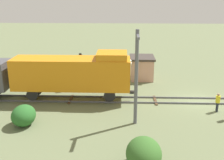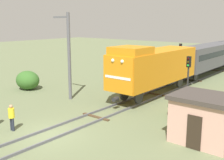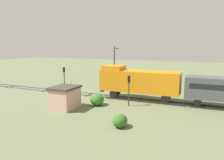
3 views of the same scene
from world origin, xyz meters
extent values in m
plane|color=#66704C|center=(0.00, 0.00, 0.00)|extent=(148.60, 148.60, 0.00)
cube|color=#595960|center=(-0.72, 0.00, 0.08)|extent=(0.10, 99.07, 0.16)
cube|color=#595960|center=(0.72, 0.00, 0.08)|extent=(0.10, 99.07, 0.16)
cube|color=#4C3823|center=(0.00, -12.38, 0.04)|extent=(2.40, 0.24, 0.09)
cube|color=#4C3823|center=(0.00, -4.13, 0.04)|extent=(2.40, 0.24, 0.09)
cube|color=#4C3823|center=(0.00, 4.13, 0.04)|extent=(2.40, 0.24, 0.09)
cube|color=#4C3823|center=(0.00, 12.38, 0.04)|extent=(2.40, 0.24, 0.09)
cube|color=#4C3823|center=(0.00, 20.64, 0.04)|extent=(2.40, 0.24, 0.09)
cube|color=orange|center=(0.00, 12.23, 2.71)|extent=(2.90, 11.00, 2.90)
cube|color=orange|center=(0.00, 8.33, 4.46)|extent=(2.75, 2.80, 0.60)
cube|color=orange|center=(0.00, 6.68, 2.71)|extent=(2.84, 0.10, 2.84)
cube|color=white|center=(0.00, 6.64, 2.51)|extent=(2.46, 0.06, 0.20)
sphere|color=white|center=(-0.45, 6.63, 3.81)|extent=(0.28, 0.28, 0.28)
sphere|color=white|center=(0.45, 6.63, 3.81)|extent=(0.28, 0.28, 0.28)
cylinder|color=#262628|center=(0.00, 6.38, 0.86)|extent=(0.36, 0.50, 0.36)
cylinder|color=#262628|center=(-0.72, 8.53, 0.71)|extent=(0.18, 1.10, 1.10)
cylinder|color=#262628|center=(0.72, 8.53, 0.71)|extent=(0.18, 1.10, 1.10)
cylinder|color=#262628|center=(-0.72, 15.93, 0.71)|extent=(0.18, 1.10, 1.10)
cylinder|color=#262628|center=(0.72, 15.93, 0.71)|extent=(0.18, 1.10, 1.10)
cylinder|color=#262628|center=(-0.72, 19.93, 0.64)|extent=(0.16, 0.96, 0.96)
cylinder|color=#262628|center=(0.72, 19.93, 0.64)|extent=(0.16, 0.96, 0.96)
cylinder|color=#262628|center=(-3.20, -2.78, 1.87)|extent=(0.14, 0.14, 3.73)
cube|color=black|center=(-3.20, -2.78, 3.28)|extent=(0.32, 0.24, 0.90)
sphere|color=red|center=(-3.20, -2.92, 3.55)|extent=(0.16, 0.16, 0.16)
sphere|color=#3C3306|center=(-3.20, -2.92, 3.27)|extent=(0.16, 0.16, 0.16)
sphere|color=black|center=(-3.20, -2.92, 2.99)|extent=(0.16, 0.16, 0.16)
cylinder|color=#262628|center=(3.40, 11.83, 1.96)|extent=(0.14, 0.14, 3.92)
cube|color=black|center=(3.40, 11.83, 3.47)|extent=(0.32, 0.24, 0.90)
sphere|color=#390606|center=(3.40, 11.69, 3.74)|extent=(0.16, 0.16, 0.16)
sphere|color=#3C3306|center=(3.40, 11.69, 3.46)|extent=(0.16, 0.16, 0.16)
sphere|color=green|center=(3.40, 11.69, 3.18)|extent=(0.16, 0.16, 0.16)
cylinder|color=#262B38|center=(-2.50, -1.01, 0.42)|extent=(0.15, 0.15, 0.85)
cylinder|color=#262B38|center=(-2.30, -1.01, 0.42)|extent=(0.15, 0.15, 0.85)
cylinder|color=yellow|center=(-2.40, -1.01, 1.16)|extent=(0.38, 0.38, 0.62)
sphere|color=tan|center=(-2.40, -1.01, 1.58)|extent=(0.23, 0.23, 0.23)
cylinder|color=#595960|center=(-5.00, 6.28, 3.74)|extent=(0.28, 0.28, 7.49)
cube|color=#595960|center=(-5.90, 6.28, 7.09)|extent=(1.80, 0.16, 0.16)
cube|color=#D19E8C|center=(7.50, 4.99, 1.25)|extent=(3.20, 2.60, 2.50)
cube|color=#3F3833|center=(7.50, 4.99, 2.62)|extent=(3.50, 2.90, 0.24)
cube|color=#2D2319|center=(7.50, 3.67, 0.95)|extent=(0.80, 0.06, 1.90)
ellipsoid|color=#286026|center=(-5.67, 15.05, 0.83)|extent=(2.27, 1.86, 1.65)
ellipsoid|color=#356326|center=(-11.00, 6.04, 0.94)|extent=(2.59, 2.12, 1.89)
ellipsoid|color=#317426|center=(4.74, 8.00, 0.74)|extent=(2.03, 1.66, 1.48)
ellipsoid|color=#366226|center=(10.59, 13.43, 0.62)|extent=(1.70, 1.39, 1.24)
camera|label=1|loc=(-25.56, 7.36, 9.95)|focal=45.00mm
camera|label=2|loc=(12.97, -9.93, 6.76)|focal=45.00mm
camera|label=3|loc=(29.10, 20.62, 7.83)|focal=35.00mm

